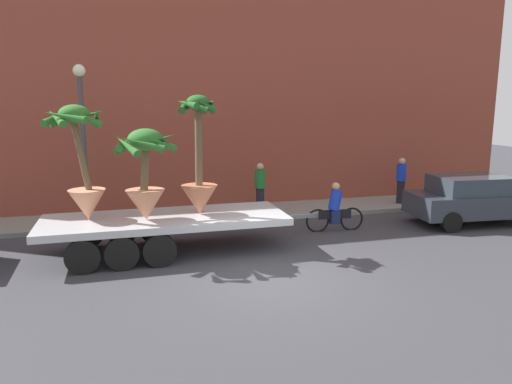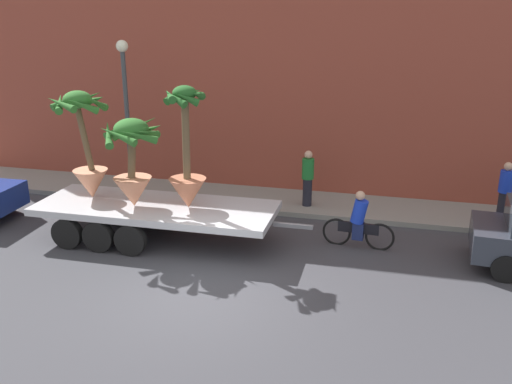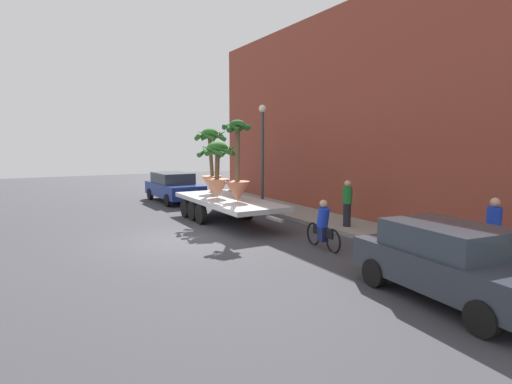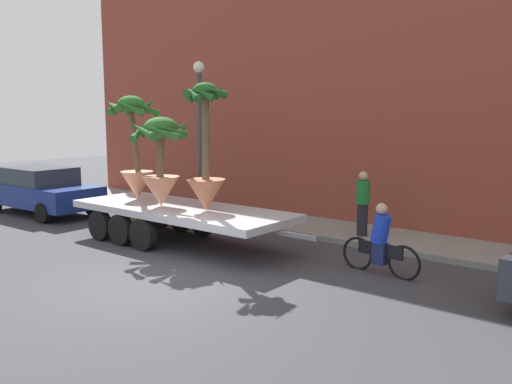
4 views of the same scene
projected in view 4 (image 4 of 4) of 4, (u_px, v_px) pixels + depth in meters
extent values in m
plane|color=#38383D|center=(163.00, 283.00, 10.50)|extent=(60.00, 60.00, 0.00)
cube|color=gray|center=(326.00, 229.00, 15.16)|extent=(24.00, 2.20, 0.15)
cube|color=brown|center=(359.00, 76.00, 15.83)|extent=(24.00, 1.20, 8.93)
cube|color=#B7BABF|center=(181.00, 210.00, 13.61)|extent=(6.28, 2.33, 0.18)
cylinder|color=black|center=(160.00, 214.00, 15.72)|extent=(0.80, 0.23, 0.80)
cylinder|color=black|center=(100.00, 225.00, 14.10)|extent=(0.80, 0.23, 0.80)
cylinder|color=black|center=(181.00, 218.00, 15.18)|extent=(0.80, 0.23, 0.80)
cylinder|color=black|center=(121.00, 230.00, 13.56)|extent=(0.80, 0.23, 0.80)
cylinder|color=black|center=(203.00, 221.00, 14.64)|extent=(0.80, 0.23, 0.80)
cylinder|color=black|center=(143.00, 235.00, 13.02)|extent=(0.80, 0.23, 0.80)
cube|color=slate|center=(298.00, 236.00, 11.39)|extent=(1.00, 0.11, 0.10)
cone|color=tan|center=(137.00, 185.00, 14.83)|extent=(0.91, 0.91, 0.78)
cylinder|color=brown|center=(134.00, 138.00, 14.69)|extent=(0.44, 0.16, 1.86)
ellipsoid|color=#2D6B28|center=(131.00, 104.00, 14.61)|extent=(0.73, 0.73, 0.46)
cone|color=#2D6B28|center=(144.00, 107.00, 14.33)|extent=(0.29, 1.04, 0.57)
cone|color=#2D6B28|center=(149.00, 106.00, 14.75)|extent=(0.93, 0.71, 0.43)
cone|color=#2D6B28|center=(142.00, 107.00, 15.09)|extent=(1.05, 0.49, 0.56)
cone|color=#2D6B28|center=(129.00, 107.00, 15.09)|extent=(0.71, 0.97, 0.51)
cone|color=#2D6B28|center=(116.00, 107.00, 14.70)|extent=(0.60, 0.88, 0.50)
cone|color=#2D6B28|center=(113.00, 105.00, 14.36)|extent=(1.05, 0.55, 0.40)
cone|color=#2D6B28|center=(129.00, 107.00, 14.21)|extent=(0.73, 0.74, 0.53)
cone|color=tan|center=(161.00, 191.00, 13.68)|extent=(0.97, 0.97, 0.77)
cylinder|color=brown|center=(161.00, 152.00, 13.51)|extent=(0.30, 0.19, 1.26)
ellipsoid|color=#2D6B28|center=(161.00, 128.00, 13.40)|extent=(0.87, 0.87, 0.54)
cone|color=#2D6B28|center=(171.00, 130.00, 13.08)|extent=(0.33, 0.95, 0.44)
cone|color=#2D6B28|center=(182.00, 130.00, 13.56)|extent=(1.01, 0.79, 0.53)
cone|color=#2D6B28|center=(173.00, 130.00, 14.00)|extent=(1.21, 0.60, 0.69)
cone|color=#2D6B28|center=(158.00, 129.00, 13.84)|extent=(0.65, 0.93, 0.45)
cone|color=#2D6B28|center=(140.00, 130.00, 13.50)|extent=(0.73, 1.05, 0.59)
cone|color=#2D6B28|center=(142.00, 130.00, 13.08)|extent=(1.08, 0.40, 0.48)
cone|color=#2D6B28|center=(159.00, 131.00, 12.93)|extent=(0.87, 0.83, 0.52)
cone|color=#B26647|center=(206.00, 195.00, 12.99)|extent=(0.95, 0.95, 0.78)
cylinder|color=brown|center=(205.00, 135.00, 12.77)|extent=(0.21, 0.19, 2.15)
ellipsoid|color=#235B23|center=(205.00, 90.00, 12.62)|extent=(0.58, 0.58, 0.36)
cone|color=#235B23|center=(216.00, 92.00, 12.43)|extent=(0.26, 0.72, 0.34)
cone|color=#235B23|center=(218.00, 92.00, 12.70)|extent=(0.66, 0.55, 0.35)
cone|color=#235B23|center=(214.00, 93.00, 12.90)|extent=(0.72, 0.28, 0.37)
cone|color=#235B23|center=(201.00, 94.00, 12.92)|extent=(0.48, 0.70, 0.45)
cone|color=#235B23|center=(190.00, 92.00, 12.66)|extent=(0.58, 0.74, 0.33)
cone|color=#235B23|center=(192.00, 93.00, 12.46)|extent=(0.72, 0.43, 0.45)
cone|color=#235B23|center=(202.00, 93.00, 12.34)|extent=(0.64, 0.49, 0.43)
torus|color=black|center=(404.00, 263.00, 10.71)|extent=(0.74, 0.12, 0.74)
torus|color=black|center=(358.00, 253.00, 11.46)|extent=(0.74, 0.12, 0.74)
cube|color=black|center=(380.00, 250.00, 11.06)|extent=(1.04, 0.14, 0.28)
cylinder|color=#1938C6|center=(381.00, 229.00, 11.00)|extent=(0.47, 0.37, 0.65)
sphere|color=tan|center=(382.00, 209.00, 10.94)|extent=(0.24, 0.24, 0.24)
cube|color=navy|center=(380.00, 253.00, 11.07)|extent=(0.30, 0.26, 0.44)
cube|color=navy|center=(42.00, 194.00, 17.87)|extent=(4.64, 2.05, 0.70)
cube|color=#2D3842|center=(37.00, 175.00, 17.92)|extent=(2.57, 1.78, 0.56)
cylinder|color=black|center=(92.00, 205.00, 17.74)|extent=(0.65, 0.22, 0.64)
cylinder|color=black|center=(43.00, 213.00, 16.34)|extent=(0.65, 0.22, 0.64)
cylinder|color=black|center=(42.00, 197.00, 19.51)|extent=(0.65, 0.22, 0.64)
cylinder|color=black|center=(362.00, 220.00, 13.97)|extent=(0.28, 0.28, 0.85)
cylinder|color=#1E702D|center=(363.00, 192.00, 13.87)|extent=(0.36, 0.36, 0.62)
sphere|color=tan|center=(364.00, 176.00, 13.81)|extent=(0.24, 0.24, 0.24)
cylinder|color=#383D42|center=(200.00, 144.00, 16.88)|extent=(0.14, 0.14, 4.50)
sphere|color=#EAEACC|center=(199.00, 67.00, 16.54)|extent=(0.36, 0.36, 0.36)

